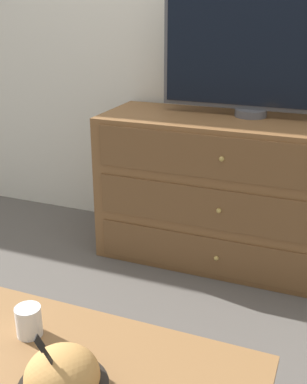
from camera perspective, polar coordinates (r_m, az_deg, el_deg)
name	(u,v)px	position (r m, az deg, el deg)	size (l,w,h in m)	color
ground_plane	(218,233)	(2.90, 7.65, -4.79)	(12.00, 12.00, 0.00)	#56514C
dresser	(231,192)	(2.48, 9.19, -0.04)	(1.33, 0.51, 0.75)	brown
tv	(256,45)	(2.40, 12.05, 16.66)	(0.91, 0.16, 0.66)	#515156
takeout_bowl	(63,381)	(1.24, -10.72, -21.11)	(0.22, 0.22, 0.20)	black
drink_cup	(29,323)	(1.45, -14.54, -14.77)	(0.07, 0.07, 0.09)	beige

